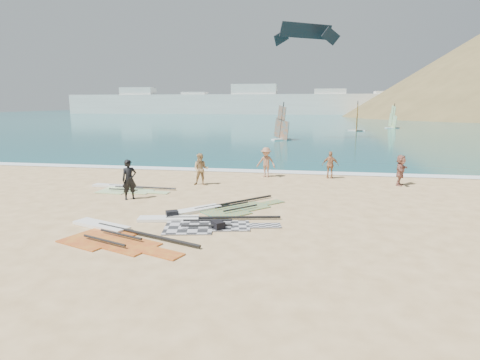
% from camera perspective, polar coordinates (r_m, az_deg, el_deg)
% --- Properties ---
extents(ground, '(300.00, 300.00, 0.00)m').
position_cam_1_polar(ground, '(15.72, -0.40, -6.38)').
color(ground, '#E1BD83').
rests_on(ground, ground).
extents(sea, '(300.00, 240.00, 0.06)m').
position_cam_1_polar(sea, '(146.87, 8.90, 8.98)').
color(sea, '#0C4455').
rests_on(sea, ground).
extents(surf_line, '(300.00, 1.20, 0.04)m').
position_cam_1_polar(surf_line, '(27.60, 4.14, 1.14)').
color(surf_line, white).
rests_on(surf_line, ground).
extents(far_town, '(160.00, 8.00, 12.00)m').
position_cam_1_polar(far_town, '(165.79, 3.53, 10.85)').
color(far_town, white).
rests_on(far_town, ground).
extents(rig_grey, '(5.85, 2.84, 0.20)m').
position_cam_1_polar(rig_grey, '(15.95, -6.27, -6.01)').
color(rig_grey, '#29292B').
rests_on(rig_grey, ground).
extents(rig_green, '(4.97, 2.11, 0.19)m').
position_cam_1_polar(rig_green, '(22.92, -16.33, -1.17)').
color(rig_green, '#83C537').
rests_on(rig_green, ground).
extents(rig_orange, '(4.72, 4.37, 0.20)m').
position_cam_1_polar(rig_orange, '(17.90, -2.48, -4.07)').
color(rig_orange, orange).
rests_on(rig_orange, ground).
extents(rig_red, '(5.67, 3.54, 0.20)m').
position_cam_1_polar(rig_red, '(15.15, -17.60, -7.39)').
color(rig_red, '#B8331A').
rests_on(rig_red, ground).
extents(gear_bag_near, '(0.59, 0.55, 0.31)m').
position_cam_1_polar(gear_bag_near, '(16.81, -9.63, -4.85)').
color(gear_bag_near, black).
rests_on(gear_bag_near, ground).
extents(gear_bag_far, '(0.61, 0.63, 0.31)m').
position_cam_1_polar(gear_bag_far, '(15.17, -3.15, -6.44)').
color(gear_bag_far, black).
rests_on(gear_bag_far, ground).
extents(person_wetsuit, '(0.86, 0.82, 1.97)m').
position_cam_1_polar(person_wetsuit, '(20.31, -15.48, 0.06)').
color(person_wetsuit, black).
rests_on(person_wetsuit, ground).
extents(beachgoer_left, '(0.96, 0.79, 1.84)m').
position_cam_1_polar(beachgoer_left, '(23.13, -5.58, 1.53)').
color(beachgoer_left, tan).
rests_on(beachgoer_left, ground).
extents(beachgoer_mid, '(1.35, 0.94, 1.91)m').
position_cam_1_polar(beachgoer_mid, '(25.54, 3.73, 2.53)').
color(beachgoer_mid, '#9A694F').
rests_on(beachgoer_mid, ground).
extents(beachgoer_back, '(1.01, 0.44, 1.71)m').
position_cam_1_polar(beachgoer_back, '(25.70, 12.73, 2.10)').
color(beachgoer_back, '#B17850').
rests_on(beachgoer_back, ground).
extents(beachgoer_right, '(1.07, 1.72, 1.77)m').
position_cam_1_polar(beachgoer_right, '(24.73, 21.87, 1.32)').
color(beachgoer_right, '#A16453').
rests_on(beachgoer_right, ground).
extents(windsurfer_left, '(2.53, 2.54, 4.83)m').
position_cam_1_polar(windsurfer_left, '(51.29, 5.92, 7.18)').
color(windsurfer_left, white).
rests_on(windsurfer_left, ground).
extents(windsurfer_centre, '(2.85, 3.35, 5.04)m').
position_cam_1_polar(windsurfer_centre, '(70.21, 16.29, 7.84)').
color(windsurfer_centre, white).
rests_on(windsurfer_centre, ground).
extents(windsurfer_right, '(2.65, 3.01, 4.65)m').
position_cam_1_polar(windsurfer_right, '(80.33, 20.88, 7.84)').
color(windsurfer_right, white).
rests_on(windsurfer_right, ground).
extents(kitesurf_kite, '(7.11, 4.80, 2.62)m').
position_cam_1_polar(kitesurf_kite, '(52.93, 9.36, 19.98)').
color(kitesurf_kite, black).
rests_on(kitesurf_kite, ground).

